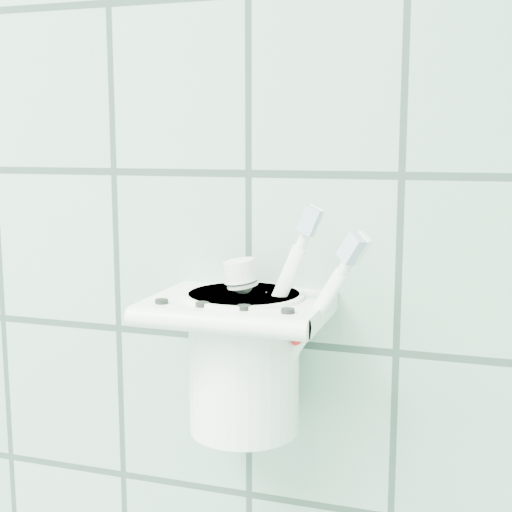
% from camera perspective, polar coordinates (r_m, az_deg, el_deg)
% --- Properties ---
extents(holder_bracket, '(0.14, 0.11, 0.04)m').
position_cam_1_polar(holder_bracket, '(0.56, -1.32, -4.28)').
color(holder_bracket, white).
rests_on(holder_bracket, wall_back).
extents(cup, '(0.10, 0.10, 0.11)m').
position_cam_1_polar(cup, '(0.57, -0.96, -8.08)').
color(cup, white).
rests_on(cup, holder_bracket).
extents(toothbrush_pink, '(0.06, 0.06, 0.18)m').
position_cam_1_polar(toothbrush_pink, '(0.57, -0.35, -3.69)').
color(toothbrush_pink, white).
rests_on(toothbrush_pink, cup).
extents(toothbrush_blue, '(0.07, 0.02, 0.18)m').
position_cam_1_polar(toothbrush_blue, '(0.56, -2.40, -3.99)').
color(toothbrush_blue, white).
rests_on(toothbrush_blue, cup).
extents(toothbrush_orange, '(0.09, 0.05, 0.18)m').
position_cam_1_polar(toothbrush_orange, '(0.57, -0.27, -3.74)').
color(toothbrush_orange, white).
rests_on(toothbrush_orange, cup).
extents(toothpaste_tube, '(0.05, 0.03, 0.14)m').
position_cam_1_polar(toothpaste_tube, '(0.57, 0.76, -5.65)').
color(toothpaste_tube, silver).
rests_on(toothpaste_tube, cup).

